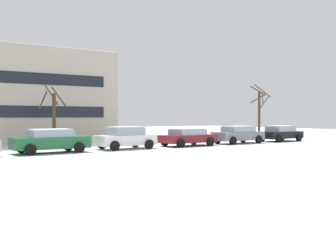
{
  "coord_description": "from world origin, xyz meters",
  "views": [
    {
      "loc": [
        -1.81,
        -14.46,
        2.17
      ],
      "look_at": [
        11.21,
        5.47,
        1.61
      ],
      "focal_mm": 41.82,
      "sensor_mm": 36.0,
      "label": 1
    }
  ],
  "objects_px": {
    "parked_car_white": "(126,138)",
    "parked_car_black": "(280,133)",
    "parked_car_green": "(50,141)",
    "parked_car_gray": "(238,134)",
    "parked_car_maroon": "(188,137)"
  },
  "relations": [
    {
      "from": "parked_car_gray",
      "to": "parked_car_white",
      "type": "bearing_deg",
      "value": 179.42
    },
    {
      "from": "parked_car_green",
      "to": "parked_car_gray",
      "type": "distance_m",
      "value": 15.3
    },
    {
      "from": "parked_car_white",
      "to": "parked_car_black",
      "type": "relative_size",
      "value": 0.95
    },
    {
      "from": "parked_car_green",
      "to": "parked_car_maroon",
      "type": "bearing_deg",
      "value": 0.21
    },
    {
      "from": "parked_car_white",
      "to": "parked_car_gray",
      "type": "relative_size",
      "value": 0.88
    },
    {
      "from": "parked_car_maroon",
      "to": "parked_car_gray",
      "type": "relative_size",
      "value": 0.95
    },
    {
      "from": "parked_car_maroon",
      "to": "parked_car_black",
      "type": "relative_size",
      "value": 1.01
    },
    {
      "from": "parked_car_maroon",
      "to": "parked_car_gray",
      "type": "xyz_separation_m",
      "value": [
        5.1,
        -0.0,
        0.05
      ]
    },
    {
      "from": "parked_car_green",
      "to": "parked_car_gray",
      "type": "height_order",
      "value": "parked_car_green"
    },
    {
      "from": "parked_car_green",
      "to": "parked_car_maroon",
      "type": "distance_m",
      "value": 10.2
    },
    {
      "from": "parked_car_black",
      "to": "parked_car_white",
      "type": "bearing_deg",
      "value": 179.66
    },
    {
      "from": "parked_car_green",
      "to": "parked_car_white",
      "type": "distance_m",
      "value": 5.1
    },
    {
      "from": "parked_car_white",
      "to": "parked_car_black",
      "type": "distance_m",
      "value": 15.3
    },
    {
      "from": "parked_car_white",
      "to": "parked_car_black",
      "type": "xyz_separation_m",
      "value": [
        15.3,
        -0.09,
        -0.05
      ]
    },
    {
      "from": "parked_car_green",
      "to": "parked_car_gray",
      "type": "relative_size",
      "value": 0.99
    }
  ]
}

